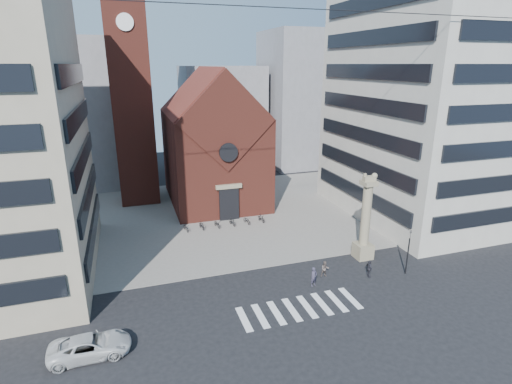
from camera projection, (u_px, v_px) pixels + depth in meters
ground at (279, 290)px, 33.86m from camera, size 120.00×120.00×0.00m
piazza at (225, 214)px, 51.05m from camera, size 46.00×30.00×0.05m
zebra_crossing at (300, 308)px, 31.31m from camera, size 10.20×3.20×0.01m
church at (213, 144)px, 54.08m from camera, size 12.00×16.65×18.00m
campanile at (130, 85)px, 51.43m from camera, size 5.50×5.50×31.20m
building_right at (435, 84)px, 46.94m from camera, size 18.00×22.00×32.00m
bg_block_left at (63, 114)px, 60.78m from camera, size 16.00×14.00×22.00m
bg_block_mid at (222, 117)px, 73.61m from camera, size 14.00×12.00×18.00m
bg_block_right at (308, 99)px, 74.72m from camera, size 16.00×14.00×24.00m
lion_column at (365, 225)px, 38.48m from camera, size 1.63×1.60×8.68m
traffic_light at (408, 251)px, 35.81m from camera, size 0.13×0.16×4.30m
white_car at (90, 346)px, 26.02m from camera, size 5.16×2.40×1.43m
pedestrian_0 at (314, 277)px, 34.25m from camera, size 0.73×0.59×1.74m
pedestrian_1 at (325, 269)px, 35.77m from camera, size 0.83×0.70×1.52m
pedestrian_2 at (369, 269)px, 35.68m from camera, size 0.47×0.99×1.64m
scooter_0 at (186, 228)px, 45.57m from camera, size 0.85×1.67×0.84m
scooter_1 at (202, 225)px, 46.09m from camera, size 0.73×1.60×0.93m
scooter_2 at (217, 224)px, 46.65m from camera, size 0.85×1.67×0.84m
scooter_3 at (232, 222)px, 47.17m from camera, size 0.73×1.60×0.93m
scooter_4 at (247, 220)px, 47.72m from camera, size 0.85×1.67×0.84m
scooter_5 at (261, 218)px, 48.25m from camera, size 0.73×1.60×0.93m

